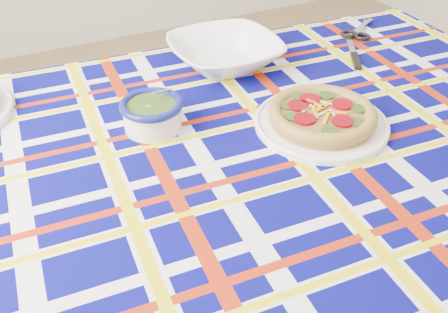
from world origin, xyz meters
name	(u,v)px	position (x,y,z in m)	size (l,w,h in m)	color
floor	(288,204)	(0.00, 0.00, 0.00)	(4.00, 4.00, 0.00)	olive
dining_table	(237,172)	(-0.52, -0.50, 0.70)	(1.73, 1.15, 0.78)	brown
tablecloth	(237,162)	(-0.52, -0.50, 0.73)	(1.69, 1.07, 0.11)	#05055B
main_focaccia_plate	(322,115)	(-0.32, -0.53, 0.81)	(0.31, 0.31, 0.06)	brown
pesto_bowl	(152,112)	(-0.66, -0.36, 0.83)	(0.14, 0.14, 0.08)	#20380F
serving_bowl	(225,53)	(-0.37, -0.15, 0.82)	(0.29, 0.29, 0.07)	white
table_knife	(351,45)	(0.01, -0.21, 0.79)	(0.25, 0.02, 0.01)	silver
kitchen_scissors	(363,26)	(0.13, -0.12, 0.79)	(0.20, 0.10, 0.02)	silver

